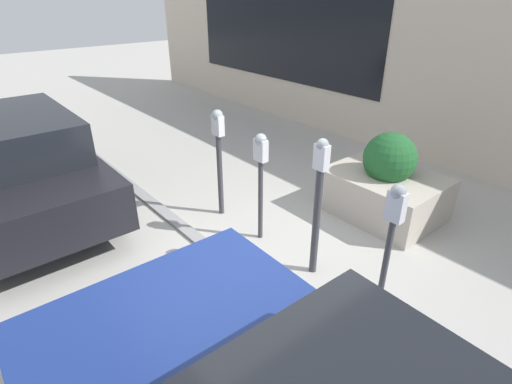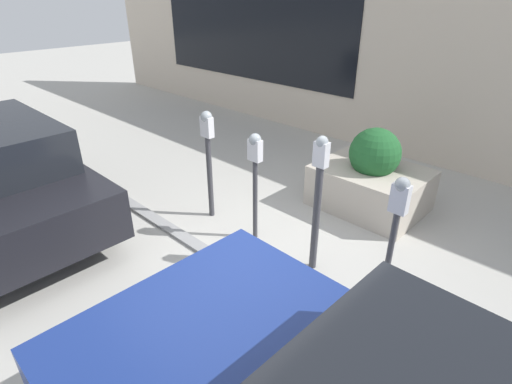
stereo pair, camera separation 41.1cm
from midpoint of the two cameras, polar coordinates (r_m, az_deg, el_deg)
The scene contains 9 objects.
ground_plane at distance 4.53m, azimuth 1.04°, elevation -11.24°, with size 40.00×40.00×0.00m, color #ADAAA3.
curb_strip at distance 4.47m, azimuth 0.25°, elevation -11.45°, with size 19.00×0.16×0.04m.
building_facade at distance 7.38m, azimuth 29.64°, elevation 15.87°, with size 19.00×0.17×3.56m.
parking_meter_nearest at distance 3.69m, azimuth 21.94°, elevation -4.79°, with size 0.16×0.13×1.39m.
parking_meter_second at distance 4.10m, azimuth 11.74°, elevation -0.78°, with size 0.14×0.12×1.55m.
parking_meter_middle at distance 4.61m, azimuth 3.23°, elevation 3.74°, with size 0.17×0.14×1.37m.
parking_meter_fourth at distance 5.17m, azimuth -3.08°, elevation 6.39°, with size 0.17×0.14×1.47m.
planter_box at distance 5.73m, azimuth 19.97°, elevation 0.86°, with size 1.45×1.15×1.16m.
parked_car_middle at distance 5.99m, azimuth -29.96°, elevation 3.28°, with size 3.82×1.81×1.42m.
Camera 1 is at (-2.81, 2.18, 2.81)m, focal length 28.00 mm.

